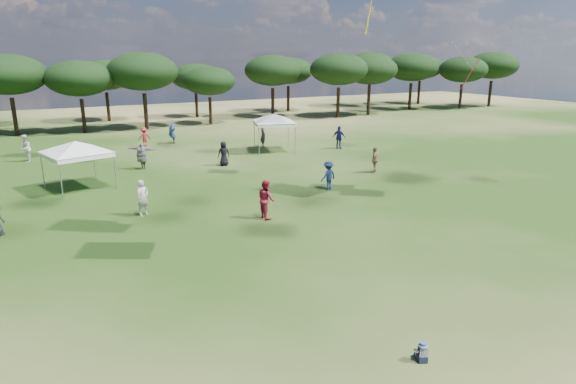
% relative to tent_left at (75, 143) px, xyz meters
% --- Properties ---
extents(tree_line, '(108.78, 17.63, 7.77)m').
position_rel_tent_left_xyz_m(tree_line, '(7.49, 24.70, 2.85)').
color(tree_line, black).
rests_on(tree_line, ground).
extents(tent_left, '(6.01, 6.01, 3.00)m').
position_rel_tent_left_xyz_m(tent_left, '(0.00, 0.00, 0.00)').
color(tent_left, gray).
rests_on(tent_left, ground).
extents(tent_right, '(5.65, 5.65, 3.22)m').
position_rel_tent_left_xyz_m(tent_right, '(14.47, 4.66, 0.23)').
color(tent_right, gray).
rests_on(tent_right, ground).
extents(toddler, '(0.39, 0.42, 0.52)m').
position_rel_tent_left_xyz_m(toddler, '(5.71, -20.98, -2.34)').
color(toddler, black).
rests_on(toddler, ground).
extents(festival_crowd, '(29.68, 22.92, 1.92)m').
position_rel_tent_left_xyz_m(festival_crowd, '(4.54, 2.62, -1.70)').
color(festival_crowd, maroon).
rests_on(festival_crowd, ground).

